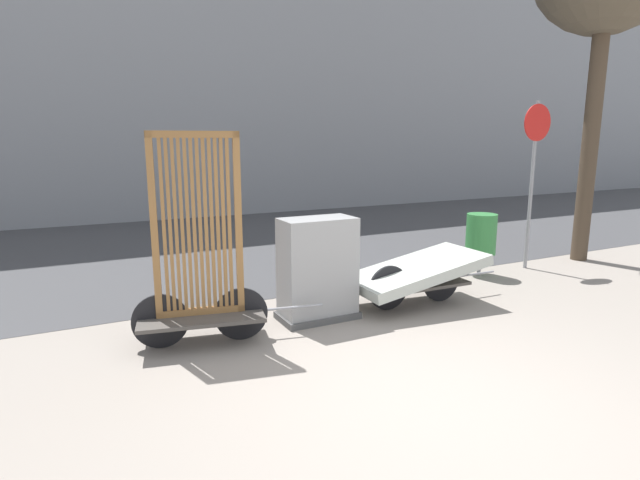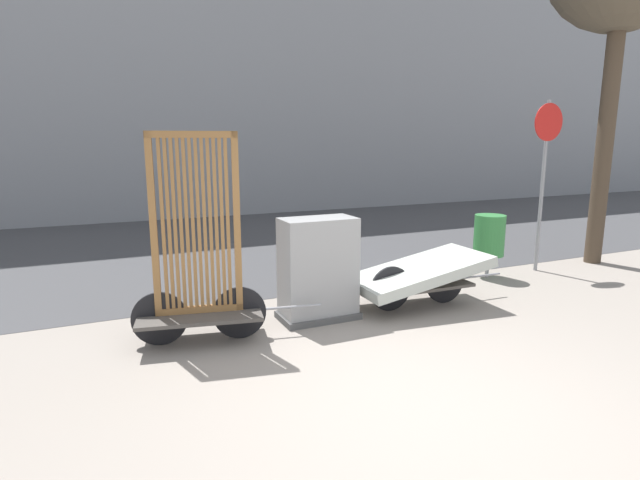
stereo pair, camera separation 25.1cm
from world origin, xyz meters
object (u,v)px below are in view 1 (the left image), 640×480
Objects in this scene: bike_cart_with_mattress at (416,273)px; trash_bin at (481,234)px; bike_cart_with_bedframe at (200,269)px; sign_post at (534,161)px; utility_cabinet at (318,272)px.

trash_bin reaches higher than bike_cart_with_mattress.
bike_cart_with_bedframe is 2.23× the size of trash_bin.
bike_cart_with_mattress is at bearing -157.92° from trash_bin.
utility_cabinet is at bearing -171.87° from sign_post.
bike_cart_with_bedframe is 1.00× the size of bike_cart_with_mattress.
sign_post is (4.35, 0.62, 1.26)m from utility_cabinet.
trash_bin is at bearing 23.94° from bike_cart_with_mattress.
sign_post is at bearing -0.44° from trash_bin.
sign_post is (2.95, 0.75, 1.40)m from bike_cart_with_mattress.
bike_cart_with_mattress is 0.80× the size of sign_post.
bike_cart_with_mattress is 1.41m from utility_cabinet.
utility_cabinet is at bearing 176.39° from bike_cart_with_mattress.
bike_cart_with_bedframe is 1.49m from utility_cabinet.
trash_bin is at bearing 20.30° from bike_cart_with_bedframe.
bike_cart_with_mattress is 2.04m from trash_bin.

